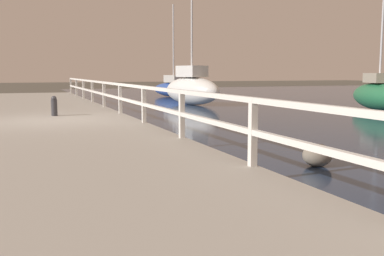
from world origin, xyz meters
name	(u,v)px	position (x,y,z in m)	size (l,w,h in m)	color
ground_plane	(55,128)	(0.00, 0.00, 0.00)	(120.00, 120.00, 0.00)	#4C473D
dock_walkway	(55,124)	(0.00, 0.00, 0.11)	(4.49, 36.00, 0.22)	#9E998E
railing	(131,95)	(2.15, 0.00, 0.89)	(0.10, 32.50, 0.97)	white
boulder_near_dock	(317,155)	(3.65, -6.82, 0.19)	(0.50, 0.45, 0.38)	slate
mooring_bollard	(54,106)	(0.09, 1.38, 0.53)	(0.18, 0.18, 0.61)	#333338
sailboat_blue	(174,88)	(8.20, 14.00, 0.55)	(2.23, 4.15, 5.69)	#2D4C9E
sailboat_green	(379,95)	(12.85, 1.54, 0.63)	(2.44, 4.29, 5.18)	#236B42
sailboat_white	(192,89)	(6.81, 7.17, 0.77)	(2.31, 4.05, 6.91)	white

